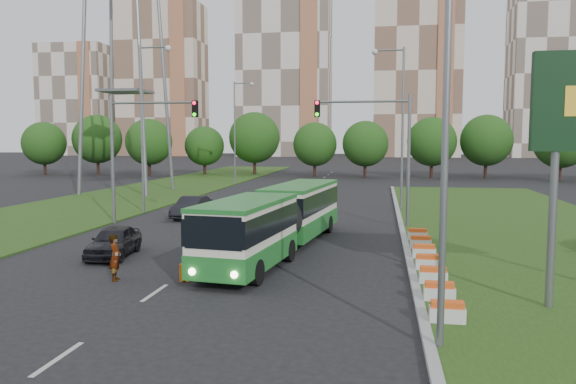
% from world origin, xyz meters
% --- Properties ---
extents(ground, '(360.00, 360.00, 0.00)m').
position_xyz_m(ground, '(0.00, 0.00, 0.00)').
color(ground, black).
rests_on(ground, ground).
extents(grass_median, '(14.00, 60.00, 0.15)m').
position_xyz_m(grass_median, '(13.00, 8.00, 0.07)').
color(grass_median, '#244513').
rests_on(grass_median, ground).
extents(median_kerb, '(0.30, 60.00, 0.18)m').
position_xyz_m(median_kerb, '(6.05, 8.00, 0.09)').
color(median_kerb, '#979797').
rests_on(median_kerb, ground).
extents(left_verge, '(12.00, 110.00, 0.10)m').
position_xyz_m(left_verge, '(-18.00, 25.00, 0.05)').
color(left_verge, '#244513').
rests_on(left_verge, ground).
extents(lane_markings, '(0.20, 100.00, 0.01)m').
position_xyz_m(lane_markings, '(-3.00, 20.00, 0.00)').
color(lane_markings, '#AFAEA8').
rests_on(lane_markings, ground).
extents(flower_planters, '(1.10, 13.70, 0.60)m').
position_xyz_m(flower_planters, '(6.70, -1.40, 0.45)').
color(flower_planters, silver).
rests_on(flower_planters, grass_median).
extents(traffic_mast_median, '(5.76, 0.32, 8.00)m').
position_xyz_m(traffic_mast_median, '(4.78, 10.00, 5.35)').
color(traffic_mast_median, slate).
rests_on(traffic_mast_median, ground).
extents(traffic_mast_left, '(5.76, 0.32, 8.00)m').
position_xyz_m(traffic_mast_left, '(-10.38, 9.00, 5.35)').
color(traffic_mast_left, slate).
rests_on(traffic_mast_left, ground).
extents(street_lamps, '(36.00, 60.00, 12.00)m').
position_xyz_m(street_lamps, '(-3.00, 10.00, 6.00)').
color(street_lamps, slate).
rests_on(street_lamps, ground).
extents(tree_line, '(120.00, 8.00, 9.00)m').
position_xyz_m(tree_line, '(10.00, 55.00, 4.50)').
color(tree_line, '#1B4913').
rests_on(tree_line, ground).
extents(apartment_tower_west, '(26.00, 15.00, 48.00)m').
position_xyz_m(apartment_tower_west, '(-65.00, 150.00, 24.00)').
color(apartment_tower_west, beige).
rests_on(apartment_tower_west, ground).
extents(apartment_tower_cwest, '(28.00, 15.00, 52.00)m').
position_xyz_m(apartment_tower_cwest, '(-25.00, 150.00, 26.00)').
color(apartment_tower_cwest, silver).
rests_on(apartment_tower_cwest, ground).
extents(apartment_tower_ceast, '(25.00, 15.00, 50.00)m').
position_xyz_m(apartment_tower_ceast, '(15.00, 150.00, 25.00)').
color(apartment_tower_ceast, beige).
rests_on(apartment_tower_ceast, ground).
extents(apartment_tower_east, '(27.00, 15.00, 47.00)m').
position_xyz_m(apartment_tower_east, '(55.00, 150.00, 23.50)').
color(apartment_tower_east, silver).
rests_on(apartment_tower_east, ground).
extents(midrise_west, '(22.00, 14.00, 36.00)m').
position_xyz_m(midrise_west, '(-95.00, 150.00, 18.00)').
color(midrise_west, silver).
rests_on(midrise_west, ground).
extents(articulated_bus, '(2.42, 15.52, 2.56)m').
position_xyz_m(articulated_bus, '(-0.06, 2.00, 1.56)').
color(articulated_bus, silver).
rests_on(articulated_bus, ground).
extents(car_left_near, '(2.19, 4.32, 1.41)m').
position_xyz_m(car_left_near, '(-7.26, -0.51, 0.70)').
color(car_left_near, black).
rests_on(car_left_near, ground).
extents(car_left_far, '(1.70, 4.47, 1.46)m').
position_xyz_m(car_left_far, '(-7.95, 12.24, 0.73)').
color(car_left_far, black).
rests_on(car_left_far, ground).
extents(pedestrian, '(0.57, 0.73, 1.76)m').
position_xyz_m(pedestrian, '(-5.15, -4.59, 0.88)').
color(pedestrian, gray).
rests_on(pedestrian, ground).
extents(shopping_trolley, '(0.38, 0.41, 0.66)m').
position_xyz_m(shopping_trolley, '(-2.50, -4.23, 0.33)').
color(shopping_trolley, '#D85A0B').
rests_on(shopping_trolley, ground).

